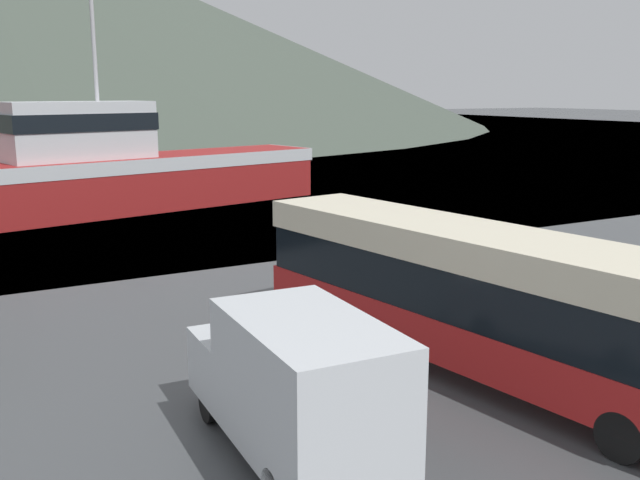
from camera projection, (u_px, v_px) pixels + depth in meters
tour_bus at (472, 292)px, 15.73m from camera, size 4.15×12.42×3.24m
delivery_van at (295, 382)px, 12.01m from camera, size 2.35×5.46×2.61m
fishing_boat at (115, 170)px, 36.89m from camera, size 22.87×8.65×11.48m
mooring_bollard at (450, 237)px, 28.56m from camera, size 0.43×0.43×0.83m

